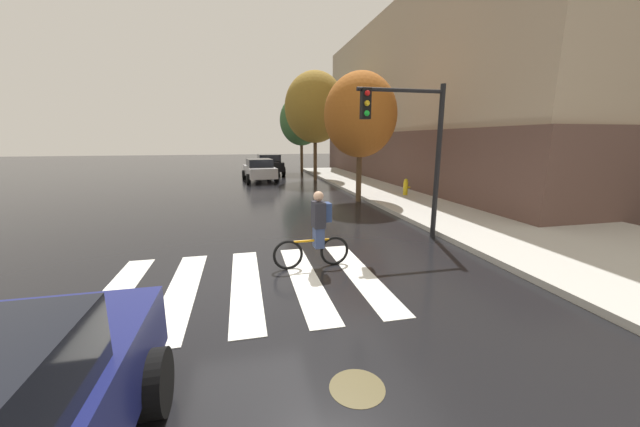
{
  "coord_description": "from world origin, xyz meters",
  "views": [
    {
      "loc": [
        0.04,
        -6.32,
        2.76
      ],
      "look_at": [
        1.62,
        0.56,
        1.22
      ],
      "focal_mm": 19.06,
      "sensor_mm": 36.0,
      "label": 1
    }
  ],
  "objects_px": {
    "sedan_mid": "(259,170)",
    "fire_hydrant": "(406,187)",
    "street_tree_far": "(301,121)",
    "street_tree_near": "(360,115)",
    "manhole_cover": "(357,388)",
    "street_tree_mid": "(315,108)",
    "traffic_light_near": "(412,136)",
    "sedan_far": "(269,164)",
    "cyclist": "(317,230)"
  },
  "relations": [
    {
      "from": "sedan_mid",
      "to": "traffic_light_near",
      "type": "relative_size",
      "value": 1.06
    },
    {
      "from": "street_tree_near",
      "to": "street_tree_mid",
      "type": "bearing_deg",
      "value": 91.34
    },
    {
      "from": "street_tree_mid",
      "to": "street_tree_far",
      "type": "height_order",
      "value": "street_tree_mid"
    },
    {
      "from": "street_tree_near",
      "to": "street_tree_far",
      "type": "bearing_deg",
      "value": 90.32
    },
    {
      "from": "manhole_cover",
      "to": "street_tree_far",
      "type": "xyz_separation_m",
      "value": [
        3.88,
        25.78,
        4.3
      ]
    },
    {
      "from": "sedan_mid",
      "to": "street_tree_far",
      "type": "height_order",
      "value": "street_tree_far"
    },
    {
      "from": "manhole_cover",
      "to": "cyclist",
      "type": "bearing_deg",
      "value": 84.4
    },
    {
      "from": "sedan_far",
      "to": "cyclist",
      "type": "bearing_deg",
      "value": -91.71
    },
    {
      "from": "traffic_light_near",
      "to": "street_tree_near",
      "type": "relative_size",
      "value": 0.75
    },
    {
      "from": "street_tree_mid",
      "to": "street_tree_near",
      "type": "bearing_deg",
      "value": -88.66
    },
    {
      "from": "street_tree_near",
      "to": "cyclist",
      "type": "bearing_deg",
      "value": -115.46
    },
    {
      "from": "street_tree_mid",
      "to": "street_tree_far",
      "type": "relative_size",
      "value": 1.12
    },
    {
      "from": "traffic_light_near",
      "to": "street_tree_far",
      "type": "height_order",
      "value": "street_tree_far"
    },
    {
      "from": "manhole_cover",
      "to": "street_tree_near",
      "type": "distance_m",
      "value": 12.58
    },
    {
      "from": "cyclist",
      "to": "street_tree_near",
      "type": "height_order",
      "value": "street_tree_near"
    },
    {
      "from": "manhole_cover",
      "to": "street_tree_near",
      "type": "relative_size",
      "value": 0.11
    },
    {
      "from": "sedan_far",
      "to": "cyclist",
      "type": "distance_m",
      "value": 20.99
    },
    {
      "from": "street_tree_far",
      "to": "traffic_light_near",
      "type": "bearing_deg",
      "value": -91.61
    },
    {
      "from": "traffic_light_near",
      "to": "fire_hydrant",
      "type": "distance_m",
      "value": 7.46
    },
    {
      "from": "manhole_cover",
      "to": "sedan_mid",
      "type": "distance_m",
      "value": 20.19
    },
    {
      "from": "cyclist",
      "to": "fire_hydrant",
      "type": "distance_m",
      "value": 9.97
    },
    {
      "from": "sedan_mid",
      "to": "street_tree_far",
      "type": "xyz_separation_m",
      "value": [
        3.89,
        5.6,
        3.53
      ]
    },
    {
      "from": "sedan_far",
      "to": "street_tree_far",
      "type": "relative_size",
      "value": 0.73
    },
    {
      "from": "traffic_light_near",
      "to": "sedan_far",
      "type": "bearing_deg",
      "value": 96.78
    },
    {
      "from": "sedan_mid",
      "to": "sedan_far",
      "type": "relative_size",
      "value": 0.95
    },
    {
      "from": "sedan_far",
      "to": "street_tree_mid",
      "type": "xyz_separation_m",
      "value": [
        2.77,
        -5.03,
        4.0
      ]
    },
    {
      "from": "traffic_light_near",
      "to": "fire_hydrant",
      "type": "relative_size",
      "value": 5.38
    },
    {
      "from": "sedan_mid",
      "to": "street_tree_mid",
      "type": "height_order",
      "value": "street_tree_mid"
    },
    {
      "from": "traffic_light_near",
      "to": "fire_hydrant",
      "type": "bearing_deg",
      "value": 63.51
    },
    {
      "from": "traffic_light_near",
      "to": "street_tree_mid",
      "type": "relative_size",
      "value": 0.59
    },
    {
      "from": "sedan_mid",
      "to": "cyclist",
      "type": "height_order",
      "value": "cyclist"
    },
    {
      "from": "sedan_far",
      "to": "street_tree_near",
      "type": "xyz_separation_m",
      "value": [
        2.97,
        -13.44,
        2.96
      ]
    },
    {
      "from": "sedan_far",
      "to": "street_tree_mid",
      "type": "height_order",
      "value": "street_tree_mid"
    },
    {
      "from": "sedan_mid",
      "to": "fire_hydrant",
      "type": "relative_size",
      "value": 5.7
    },
    {
      "from": "sedan_far",
      "to": "street_tree_mid",
      "type": "relative_size",
      "value": 0.65
    },
    {
      "from": "street_tree_near",
      "to": "traffic_light_near",
      "type": "bearing_deg",
      "value": -96.22
    },
    {
      "from": "sedan_far",
      "to": "traffic_light_near",
      "type": "xyz_separation_m",
      "value": [
        2.31,
        -19.44,
        2.04
      ]
    },
    {
      "from": "fire_hydrant",
      "to": "street_tree_far",
      "type": "distance_m",
      "value": 14.83
    },
    {
      "from": "sedan_mid",
      "to": "sedan_far",
      "type": "xyz_separation_m",
      "value": [
        1.0,
        4.59,
        0.05
      ]
    },
    {
      "from": "fire_hydrant",
      "to": "street_tree_near",
      "type": "relative_size",
      "value": 0.14
    },
    {
      "from": "manhole_cover",
      "to": "sedan_mid",
      "type": "relative_size",
      "value": 0.14
    },
    {
      "from": "sedan_far",
      "to": "cyclist",
      "type": "height_order",
      "value": "cyclist"
    },
    {
      "from": "cyclist",
      "to": "street_tree_mid",
      "type": "height_order",
      "value": "street_tree_mid"
    },
    {
      "from": "sedan_mid",
      "to": "traffic_light_near",
      "type": "height_order",
      "value": "traffic_light_near"
    },
    {
      "from": "sedan_far",
      "to": "street_tree_far",
      "type": "distance_m",
      "value": 4.63
    },
    {
      "from": "sedan_mid",
      "to": "street_tree_far",
      "type": "bearing_deg",
      "value": 55.24
    },
    {
      "from": "cyclist",
      "to": "fire_hydrant",
      "type": "bearing_deg",
      "value": 52.29
    },
    {
      "from": "street_tree_near",
      "to": "manhole_cover",
      "type": "bearing_deg",
      "value": -109.28
    },
    {
      "from": "sedan_far",
      "to": "traffic_light_near",
      "type": "height_order",
      "value": "traffic_light_near"
    },
    {
      "from": "cyclist",
      "to": "sedan_mid",
      "type": "bearing_deg",
      "value": 91.32
    }
  ]
}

